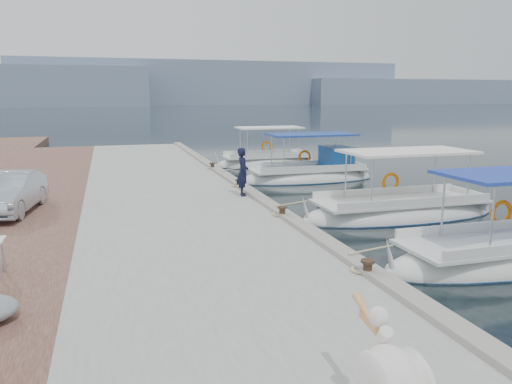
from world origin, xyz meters
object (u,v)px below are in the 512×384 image
parked_car (10,193)px  fisherman (243,172)px  fishing_caique_d (309,176)px  fishing_caique_e (267,164)px  pelican (392,376)px  fishing_caique_c (399,213)px

parked_car → fisherman: bearing=12.2°
fishing_caique_d → fishing_caique_e: size_ratio=1.10×
fishing_caique_d → pelican: size_ratio=4.24×
fisherman → fishing_caique_e: bearing=-14.1°
fishing_caique_d → fisherman: bearing=-132.6°
fisherman → parked_car: fisherman is taller
fishing_caique_d → parked_car: fishing_caique_d is taller
fishing_caique_d → parked_car: size_ratio=1.80×
fishing_caique_c → fishing_caique_d: (-0.06, 7.67, 0.07)m
fishing_caique_e → parked_car: (-11.67, -10.94, 0.99)m
fishing_caique_c → fisherman: (-4.71, 2.62, 1.23)m
pelican → parked_car: same height
fishing_caique_e → fisherman: fishing_caique_e is taller
fishing_caique_d → parked_car: bearing=-155.3°
fishing_caique_d → fisherman: 6.96m
pelican → parked_car: size_ratio=0.43×
fishing_caique_c → fisherman: bearing=150.9°
fishing_caique_e → parked_car: fishing_caique_e is taller
fishing_caique_d → fishing_caique_e: bearing=94.3°
fishing_caique_c → pelican: fishing_caique_c is taller
fishing_caique_e → fisherman: (-4.24, -10.42, 1.22)m
fisherman → parked_car: (-7.43, -0.52, -0.24)m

